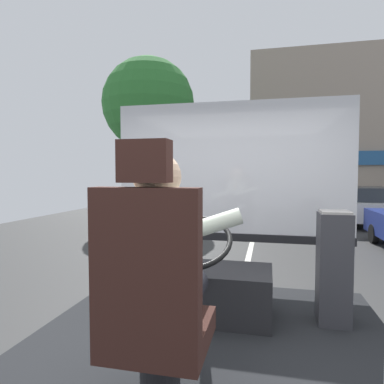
{
  "coord_description": "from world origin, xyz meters",
  "views": [
    {
      "loc": [
        0.39,
        -1.95,
        1.79
      ],
      "look_at": [
        -0.3,
        1.09,
        1.62
      ],
      "focal_mm": 31.37,
      "sensor_mm": 36.0,
      "label": 1
    }
  ],
  "objects_px": {
    "driver_seat": "(154,307)",
    "steering_console": "(204,289)",
    "fare_box": "(334,267)",
    "parked_car_white": "(368,205)",
    "parked_car_charcoal": "(317,190)",
    "bus_driver": "(161,259)",
    "parked_car_black": "(336,195)"
  },
  "relations": [
    {
      "from": "driver_seat",
      "to": "steering_console",
      "type": "distance_m",
      "value": 1.3
    },
    {
      "from": "fare_box",
      "to": "parked_car_white",
      "type": "relative_size",
      "value": 0.22
    },
    {
      "from": "parked_car_charcoal",
      "to": "fare_box",
      "type": "bearing_deg",
      "value": -97.27
    },
    {
      "from": "driver_seat",
      "to": "bus_driver",
      "type": "bearing_deg",
      "value": 90.0
    },
    {
      "from": "fare_box",
      "to": "parked_car_black",
      "type": "distance_m",
      "value": 15.88
    },
    {
      "from": "parked_car_charcoal",
      "to": "bus_driver",
      "type": "bearing_deg",
      "value": -99.45
    },
    {
      "from": "bus_driver",
      "to": "parked_car_black",
      "type": "bearing_deg",
      "value": 76.85
    },
    {
      "from": "bus_driver",
      "to": "parked_car_white",
      "type": "xyz_separation_m",
      "value": [
        4.0,
        11.52,
        -0.69
      ]
    },
    {
      "from": "steering_console",
      "to": "parked_car_white",
      "type": "distance_m",
      "value": 11.12
    },
    {
      "from": "driver_seat",
      "to": "fare_box",
      "type": "distance_m",
      "value": 1.7
    },
    {
      "from": "fare_box",
      "to": "parked_car_white",
      "type": "bearing_deg",
      "value": 73.86
    },
    {
      "from": "driver_seat",
      "to": "parked_car_white",
      "type": "height_order",
      "value": "driver_seat"
    },
    {
      "from": "driver_seat",
      "to": "bus_driver",
      "type": "height_order",
      "value": "driver_seat"
    },
    {
      "from": "bus_driver",
      "to": "parked_car_black",
      "type": "height_order",
      "value": "bus_driver"
    },
    {
      "from": "fare_box",
      "to": "parked_car_charcoal",
      "type": "xyz_separation_m",
      "value": [
        2.67,
        20.95,
        -0.31
      ]
    },
    {
      "from": "parked_car_black",
      "to": "bus_driver",
      "type": "bearing_deg",
      "value": -103.15
    },
    {
      "from": "parked_car_black",
      "to": "steering_console",
      "type": "bearing_deg",
      "value": -104.08
    },
    {
      "from": "bus_driver",
      "to": "steering_console",
      "type": "relative_size",
      "value": 0.74
    },
    {
      "from": "driver_seat",
      "to": "parked_car_charcoal",
      "type": "distance_m",
      "value": 22.61
    },
    {
      "from": "driver_seat",
      "to": "parked_car_black",
      "type": "xyz_separation_m",
      "value": [
        3.94,
        16.96,
        -0.44
      ]
    },
    {
      "from": "parked_car_white",
      "to": "parked_car_charcoal",
      "type": "bearing_deg",
      "value": 91.63
    },
    {
      "from": "fare_box",
      "to": "parked_car_white",
      "type": "xyz_separation_m",
      "value": [
        2.98,
        10.28,
        -0.37
      ]
    },
    {
      "from": "parked_car_black",
      "to": "fare_box",
      "type": "bearing_deg",
      "value": -100.58
    },
    {
      "from": "fare_box",
      "to": "bus_driver",
      "type": "bearing_deg",
      "value": -129.46
    },
    {
      "from": "bus_driver",
      "to": "fare_box",
      "type": "bearing_deg",
      "value": 50.54
    },
    {
      "from": "parked_car_white",
      "to": "parked_car_black",
      "type": "distance_m",
      "value": 5.33
    },
    {
      "from": "steering_console",
      "to": "parked_car_charcoal",
      "type": "bearing_deg",
      "value": 80.04
    },
    {
      "from": "steering_console",
      "to": "parked_car_white",
      "type": "bearing_deg",
      "value": 68.94
    },
    {
      "from": "driver_seat",
      "to": "parked_car_black",
      "type": "bearing_deg",
      "value": 76.93
    },
    {
      "from": "driver_seat",
      "to": "parked_car_white",
      "type": "relative_size",
      "value": 0.33
    },
    {
      "from": "driver_seat",
      "to": "fare_box",
      "type": "xyz_separation_m",
      "value": [
        1.02,
        1.35,
        -0.12
      ]
    },
    {
      "from": "driver_seat",
      "to": "parked_car_charcoal",
      "type": "relative_size",
      "value": 0.31
    }
  ]
}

